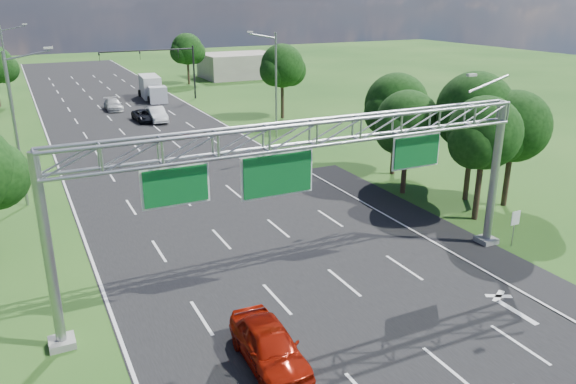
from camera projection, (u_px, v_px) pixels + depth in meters
ground at (194, 181)px, 42.17m from camera, size 220.00×220.00×0.00m
road at (194, 181)px, 42.17m from camera, size 18.00×180.00×0.02m
road_flare at (444, 234)px, 32.86m from camera, size 3.00×30.00×0.02m
sign_gantry at (315, 146)px, 24.78m from camera, size 23.50×1.00×9.56m
regulatory_sign at (515, 221)px, 30.72m from camera, size 0.60×0.08×2.10m
traffic_signal at (167, 61)px, 73.23m from camera, size 12.21×0.24×7.00m
streetlight_l_near at (18, 122)px, 35.63m from camera, size 2.97×0.22×10.16m
streetlight_l_far at (8, 65)px, 65.28m from camera, size 2.97×0.22×10.16m
streetlight_r_mid at (274, 80)px, 53.50m from camera, size 2.97×0.22×10.16m
tree_cluster_right at (453, 121)px, 37.42m from camera, size 9.91×14.60×8.68m
tree_verge_rd at (283, 68)px, 62.28m from camera, size 5.76×4.80×8.28m
tree_verge_re at (188, 50)px, 87.01m from camera, size 5.76×4.80×7.84m
building_right at (239, 65)px, 95.55m from camera, size 12.00×9.00×4.00m
red_coupe at (269, 345)px, 21.00m from camera, size 2.12×4.88×1.64m
car_queue_a at (113, 105)px, 68.38m from camera, size 1.93×4.61×1.33m
car_queue_b at (145, 116)px, 62.19m from camera, size 2.37×4.71×1.28m
car_queue_d at (157, 114)px, 62.10m from camera, size 1.81×4.79×1.56m
box_truck at (152, 88)px, 75.33m from camera, size 2.81×8.18×3.04m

